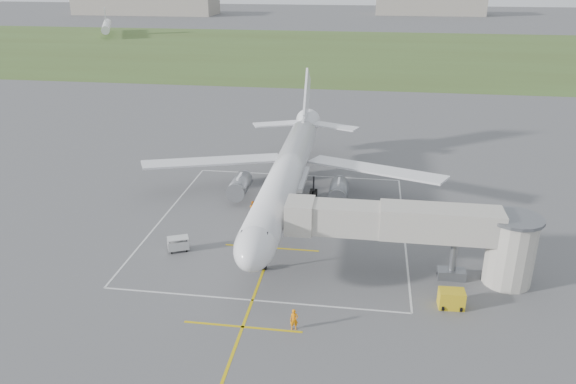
# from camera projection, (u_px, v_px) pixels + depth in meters

# --- Properties ---
(ground) EXTENTS (700.00, 700.00, 0.00)m
(ground) POSITION_uv_depth(u_px,v_px,m) (286.00, 210.00, 68.37)
(ground) COLOR #515154
(ground) RESTS_ON ground
(grass_strip) EXTENTS (700.00, 120.00, 0.02)m
(grass_strip) POSITION_uv_depth(u_px,v_px,m) (344.00, 52.00, 187.30)
(grass_strip) COLOR #445826
(grass_strip) RESTS_ON ground
(apron_markings) EXTENTS (28.20, 60.00, 0.01)m
(apron_markings) POSITION_uv_depth(u_px,v_px,m) (278.00, 230.00, 63.05)
(apron_markings) COLOR gold
(apron_markings) RESTS_ON ground
(airliner) EXTENTS (38.93, 46.75, 13.52)m
(airliner) POSITION_uv_depth(u_px,v_px,m) (287.00, 174.00, 67.39)
(airliner) COLOR white
(airliner) RESTS_ON ground
(jet_bridge) EXTENTS (23.40, 5.00, 7.20)m
(jet_bridge) POSITION_uv_depth(u_px,v_px,m) (431.00, 232.00, 52.10)
(jet_bridge) COLOR #A8A298
(jet_bridge) RESTS_ON ground
(gpu_unit) EXTENTS (2.26, 1.65, 1.65)m
(gpu_unit) POSITION_uv_depth(u_px,v_px,m) (451.00, 299.00, 48.79)
(gpu_unit) COLOR gold
(gpu_unit) RESTS_ON ground
(baggage_cart) EXTENTS (2.50, 2.05, 1.50)m
(baggage_cart) POSITION_uv_depth(u_px,v_px,m) (178.00, 244.00, 58.40)
(baggage_cart) COLOR silver
(baggage_cart) RESTS_ON ground
(ramp_worker_nose) EXTENTS (0.74, 0.55, 1.85)m
(ramp_worker_nose) POSITION_uv_depth(u_px,v_px,m) (294.00, 320.00, 45.80)
(ramp_worker_nose) COLOR orange
(ramp_worker_nose) RESTS_ON ground
(ramp_worker_wing) EXTENTS (1.02, 0.93, 1.71)m
(ramp_worker_wing) POSITION_uv_depth(u_px,v_px,m) (253.00, 208.00, 66.78)
(ramp_worker_wing) COLOR orange
(ramp_worker_wing) RESTS_ON ground
(distant_hangars) EXTENTS (345.00, 49.00, 12.00)m
(distant_hangars) POSITION_uv_depth(u_px,v_px,m) (328.00, 6.00, 311.20)
(distant_hangars) COLOR gray
(distant_hangars) RESTS_ON ground
(distant_aircraft) EXTENTS (221.15, 42.09, 8.85)m
(distant_aircraft) POSITION_uv_depth(u_px,v_px,m) (356.00, 28.00, 221.70)
(distant_aircraft) COLOR white
(distant_aircraft) RESTS_ON ground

